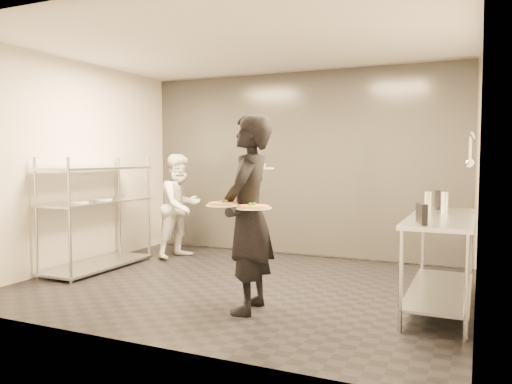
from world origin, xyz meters
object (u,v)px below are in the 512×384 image
at_px(bottle_green, 428,203).
at_px(bottle_dark, 438,200).
at_px(pass_rack, 97,212).
at_px(waiter, 249,214).
at_px(pos_monitor, 422,214).
at_px(prep_counter, 441,246).
at_px(pizza_plate_near, 223,204).
at_px(pizza_plate_far, 253,207).
at_px(salad_plate, 259,167).
at_px(bottle_clear, 445,202).
at_px(chef, 180,206).

relative_size(bottle_green, bottle_dark, 1.05).
distance_m(pass_rack, waiter, 2.78).
distance_m(pass_rack, pos_monitor, 4.27).
bearing_deg(pos_monitor, waiter, 168.53).
relative_size(prep_counter, pizza_plate_near, 5.78).
distance_m(pizza_plate_near, pizza_plate_far, 0.29).
bearing_deg(prep_counter, bottle_dark, 98.15).
height_order(pizza_plate_near, salad_plate, salad_plate).
bearing_deg(prep_counter, salad_plate, -162.39).
xyz_separation_m(pass_rack, bottle_green, (4.19, 0.08, 0.27)).
height_order(waiter, bottle_clear, waiter).
xyz_separation_m(pizza_plate_far, bottle_dark, (1.47, 1.63, -0.01)).
relative_size(salad_plate, bottle_clear, 1.45).
height_order(bottle_clear, bottle_dark, bottle_dark).
relative_size(pizza_plate_near, bottle_dark, 1.43).
bearing_deg(pizza_plate_far, chef, 135.42).
bearing_deg(salad_plate, pizza_plate_far, -71.56).
xyz_separation_m(pass_rack, bottle_clear, (4.34, 0.31, 0.26)).
distance_m(prep_counter, pos_monitor, 0.78).
relative_size(prep_counter, chef, 1.17).
bearing_deg(pass_rack, bottle_green, 1.08).
height_order(pass_rack, prep_counter, pass_rack).
bearing_deg(pos_monitor, pizza_plate_far, 175.98).
height_order(pizza_plate_far, salad_plate, salad_plate).
bearing_deg(chef, pizza_plate_far, -120.73).
relative_size(waiter, salad_plate, 6.07).
bearing_deg(chef, salad_plate, -115.52).
xyz_separation_m(chef, bottle_clear, (3.74, -0.80, 0.26)).
xyz_separation_m(pizza_plate_near, bottle_clear, (1.85, 1.41, -0.03)).
bearing_deg(prep_counter, bottle_clear, 88.78).
xyz_separation_m(salad_plate, bottle_clear, (1.73, 0.85, -0.37)).
distance_m(pizza_plate_far, salad_plate, 0.63).
relative_size(pass_rack, bottle_green, 7.00).
bearing_deg(bottle_clear, pass_rack, -175.98).
xyz_separation_m(pizza_plate_near, bottle_dark, (1.76, 1.69, -0.03)).
bearing_deg(waiter, bottle_clear, 117.40).
distance_m(salad_plate, bottle_dark, 2.03).
height_order(waiter, bottle_dark, waiter).
bearing_deg(bottle_dark, salad_plate, -145.27).
relative_size(prep_counter, salad_plate, 5.74).
xyz_separation_m(chef, salad_plate, (2.01, -1.65, 0.63)).
height_order(chef, bottle_clear, chef).
bearing_deg(chef, pizza_plate_near, -125.55).
relative_size(pizza_plate_near, pizza_plate_far, 0.92).
xyz_separation_m(pass_rack, pizza_plate_far, (2.77, -1.04, 0.27)).
relative_size(pizza_plate_near, bottle_clear, 1.44).
relative_size(chef, bottle_clear, 7.12).
relative_size(pizza_plate_far, bottle_dark, 1.56).
bearing_deg(pizza_plate_near, bottle_clear, 37.26).
height_order(salad_plate, bottle_clear, salad_plate).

